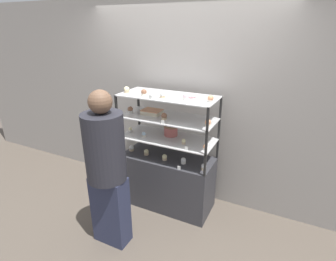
# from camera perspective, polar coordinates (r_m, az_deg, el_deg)

# --- Properties ---
(ground_plane) EXTENTS (20.00, 20.00, 0.00)m
(ground_plane) POSITION_cam_1_polar(r_m,az_deg,el_deg) (3.71, 0.00, -15.44)
(ground_plane) COLOR brown
(back_wall) EXTENTS (8.00, 0.05, 2.60)m
(back_wall) POSITION_cam_1_polar(r_m,az_deg,el_deg) (3.45, 2.94, 5.88)
(back_wall) COLOR gray
(back_wall) RESTS_ON ground_plane
(display_base) EXTENTS (1.15, 0.51, 0.71)m
(display_base) POSITION_cam_1_polar(r_m,az_deg,el_deg) (3.51, 0.00, -10.84)
(display_base) COLOR #333338
(display_base) RESTS_ON ground_plane
(display_riser_lower) EXTENTS (1.15, 0.51, 0.26)m
(display_riser_lower) POSITION_cam_1_polar(r_m,az_deg,el_deg) (3.23, 0.00, -1.79)
(display_riser_lower) COLOR black
(display_riser_lower) RESTS_ON display_base
(display_riser_middle) EXTENTS (1.15, 0.51, 0.26)m
(display_riser_middle) POSITION_cam_1_polar(r_m,az_deg,el_deg) (3.13, 0.00, 2.65)
(display_riser_middle) COLOR black
(display_riser_middle) RESTS_ON display_riser_lower
(display_riser_upper) EXTENTS (1.15, 0.51, 0.26)m
(display_riser_upper) POSITION_cam_1_polar(r_m,az_deg,el_deg) (3.05, 0.00, 7.33)
(display_riser_upper) COLOR black
(display_riser_upper) RESTS_ON display_riser_middle
(layer_cake_centerpiece) EXTENTS (0.17, 0.17, 0.13)m
(layer_cake_centerpiece) POSITION_cam_1_polar(r_m,az_deg,el_deg) (3.26, 0.68, 0.03)
(layer_cake_centerpiece) COLOR #C66660
(layer_cake_centerpiece) RESTS_ON display_riser_lower
(sheet_cake_frosted) EXTENTS (0.24, 0.18, 0.06)m
(sheet_cake_frosted) POSITION_cam_1_polar(r_m,az_deg,el_deg) (3.24, -3.53, 4.08)
(sheet_cake_frosted) COLOR beige
(sheet_cake_frosted) RESTS_ON display_riser_middle
(cupcake_0) EXTENTS (0.06, 0.06, 0.08)m
(cupcake_0) POSITION_cam_1_polar(r_m,az_deg,el_deg) (3.50, -7.96, -3.83)
(cupcake_0) COLOR #CCB28C
(cupcake_0) RESTS_ON display_base
(cupcake_1) EXTENTS (0.06, 0.06, 0.08)m
(cupcake_1) POSITION_cam_1_polar(r_m,az_deg,el_deg) (3.37, -4.74, -4.73)
(cupcake_1) COLOR #CCB28C
(cupcake_1) RESTS_ON display_base
(cupcake_2) EXTENTS (0.06, 0.06, 0.08)m
(cupcake_2) POSITION_cam_1_polar(r_m,az_deg,el_deg) (3.24, -0.80, -5.83)
(cupcake_2) COLOR #CCB28C
(cupcake_2) RESTS_ON display_base
(cupcake_3) EXTENTS (0.06, 0.06, 0.08)m
(cupcake_3) POSITION_cam_1_polar(r_m,az_deg,el_deg) (3.16, 3.37, -6.58)
(cupcake_3) COLOR white
(cupcake_3) RESTS_ON display_base
(cupcake_4) EXTENTS (0.06, 0.06, 0.08)m
(cupcake_4) POSITION_cam_1_polar(r_m,az_deg,el_deg) (3.06, 7.79, -7.83)
(cupcake_4) COLOR #CCB28C
(cupcake_4) RESTS_ON display_base
(price_tag_0) EXTENTS (0.04, 0.00, 0.04)m
(price_tag_0) POSITION_cam_1_polar(r_m,az_deg,el_deg) (3.04, 2.40, -8.14)
(price_tag_0) COLOR white
(price_tag_0) RESTS_ON display_base
(cupcake_5) EXTENTS (0.05, 0.05, 0.06)m
(cupcake_5) POSITION_cam_1_polar(r_m,az_deg,el_deg) (3.41, -8.19, 0.20)
(cupcake_5) COLOR white
(cupcake_5) RESTS_ON display_riser_lower
(cupcake_6) EXTENTS (0.05, 0.05, 0.06)m
(cupcake_6) POSITION_cam_1_polar(r_m,az_deg,el_deg) (3.24, -5.28, -0.87)
(cupcake_6) COLOR beige
(cupcake_6) RESTS_ON display_riser_lower
(cupcake_7) EXTENTS (0.05, 0.05, 0.06)m
(cupcake_7) POSITION_cam_1_polar(r_m,az_deg,el_deg) (3.03, 3.41, -2.42)
(cupcake_7) COLOR #CCB28C
(cupcake_7) RESTS_ON display_riser_lower
(cupcake_8) EXTENTS (0.05, 0.05, 0.06)m
(cupcake_8) POSITION_cam_1_polar(r_m,az_deg,el_deg) (2.91, 8.05, -3.66)
(cupcake_8) COLOR white
(cupcake_8) RESTS_ON display_riser_lower
(price_tag_1) EXTENTS (0.04, 0.00, 0.04)m
(price_tag_1) POSITION_cam_1_polar(r_m,az_deg,el_deg) (2.89, 4.00, -3.94)
(price_tag_1) COLOR white
(price_tag_1) RESTS_ON display_riser_lower
(cupcake_9) EXTENTS (0.07, 0.07, 0.08)m
(cupcake_9) POSITION_cam_1_polar(r_m,az_deg,el_deg) (3.32, -8.21, 4.49)
(cupcake_9) COLOR white
(cupcake_9) RESTS_ON display_riser_middle
(cupcake_10) EXTENTS (0.07, 0.07, 0.08)m
(cupcake_10) POSITION_cam_1_polar(r_m,az_deg,el_deg) (3.04, -0.87, 3.10)
(cupcake_10) COLOR #CCB28C
(cupcake_10) RESTS_ON display_riser_middle
(cupcake_11) EXTENTS (0.07, 0.07, 0.08)m
(cupcake_11) POSITION_cam_1_polar(r_m,az_deg,el_deg) (2.85, 8.69, 1.61)
(cupcake_11) COLOR beige
(cupcake_11) RESTS_ON display_riser_middle
(price_tag_2) EXTENTS (0.04, 0.00, 0.04)m
(price_tag_2) POSITION_cam_1_polar(r_m,az_deg,el_deg) (2.90, -1.16, 1.85)
(price_tag_2) COLOR white
(price_tag_2) RESTS_ON display_riser_middle
(cupcake_12) EXTENTS (0.06, 0.06, 0.08)m
(cupcake_12) POSITION_cam_1_polar(r_m,az_deg,el_deg) (3.22, -8.99, 8.75)
(cupcake_12) COLOR #CCB28C
(cupcake_12) RESTS_ON display_riser_upper
(cupcake_13) EXTENTS (0.06, 0.06, 0.08)m
(cupcake_13) POSITION_cam_1_polar(r_m,az_deg,el_deg) (3.05, -5.26, 8.22)
(cupcake_13) COLOR beige
(cupcake_13) RESTS_ON display_riser_upper
(cupcake_14) EXTENTS (0.06, 0.06, 0.08)m
(cupcake_14) POSITION_cam_1_polar(r_m,az_deg,el_deg) (2.94, -1.19, 7.81)
(cupcake_14) COLOR #CCB28C
(cupcake_14) RESTS_ON display_riser_upper
(cupcake_15) EXTENTS (0.06, 0.06, 0.08)m
(cupcake_15) POSITION_cam_1_polar(r_m,az_deg,el_deg) (2.87, 3.92, 7.40)
(cupcake_15) COLOR white
(cupcake_15) RESTS_ON display_riser_upper
(cupcake_16) EXTENTS (0.06, 0.06, 0.08)m
(cupcake_16) POSITION_cam_1_polar(r_m,az_deg,el_deg) (2.80, 9.23, 6.81)
(cupcake_16) COLOR white
(cupcake_16) RESTS_ON display_riser_upper
(price_tag_3) EXTENTS (0.04, 0.00, 0.04)m
(price_tag_3) POSITION_cam_1_polar(r_m,az_deg,el_deg) (2.89, -3.85, 7.22)
(price_tag_3) COLOR white
(price_tag_3) RESTS_ON display_riser_upper
(donut_glazed) EXTENTS (0.13, 0.13, 0.04)m
(donut_glazed) POSITION_cam_1_polar(r_m,az_deg,el_deg) (2.98, 5.01, 7.58)
(donut_glazed) COLOR #EFB2BC
(donut_glazed) RESTS_ON display_riser_upper
(customer_figure) EXTENTS (0.40, 0.40, 1.71)m
(customer_figure) POSITION_cam_1_polar(r_m,az_deg,el_deg) (2.73, -13.21, -7.89)
(customer_figure) COLOR #282D47
(customer_figure) RESTS_ON ground_plane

